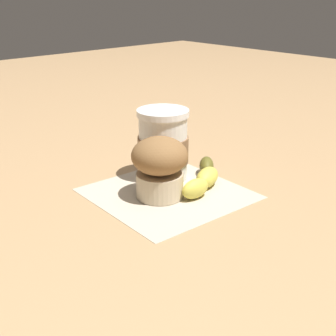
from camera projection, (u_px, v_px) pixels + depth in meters
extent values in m
plane|color=tan|center=(168.00, 194.00, 0.74)|extent=(3.00, 3.00, 0.00)
cube|color=beige|center=(168.00, 193.00, 0.74)|extent=(0.23, 0.23, 0.00)
cylinder|color=white|center=(163.00, 147.00, 0.78)|extent=(0.08, 0.08, 0.11)
cylinder|color=white|center=(163.00, 113.00, 0.76)|extent=(0.09, 0.09, 0.01)
cylinder|color=#846042|center=(163.00, 149.00, 0.78)|extent=(0.09, 0.09, 0.04)
cylinder|color=beige|center=(158.00, 184.00, 0.72)|extent=(0.07, 0.07, 0.04)
ellipsoid|color=olive|center=(158.00, 155.00, 0.71)|extent=(0.09, 0.09, 0.06)
ellipsoid|color=#D6CC4C|center=(195.00, 189.00, 0.72)|extent=(0.03, 0.05, 0.03)
ellipsoid|color=#D6CC4C|center=(207.00, 177.00, 0.76)|extent=(0.05, 0.07, 0.03)
ellipsoid|color=brown|center=(206.00, 166.00, 0.80)|extent=(0.05, 0.05, 0.03)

